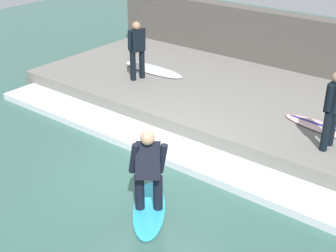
# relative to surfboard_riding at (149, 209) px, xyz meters

# --- Properties ---
(ground_plane) EXTENTS (28.00, 28.00, 0.00)m
(ground_plane) POSITION_rel_surfboard_riding_xyz_m (1.04, 0.83, -0.03)
(ground_plane) COLOR #386056
(concrete_ledge) EXTENTS (4.40, 10.75, 0.43)m
(concrete_ledge) POSITION_rel_surfboard_riding_xyz_m (4.43, 0.83, 0.19)
(concrete_ledge) COLOR slate
(concrete_ledge) RESTS_ON ground_plane
(back_wall) EXTENTS (0.50, 11.28, 1.87)m
(back_wall) POSITION_rel_surfboard_riding_xyz_m (6.88, 0.83, 0.91)
(back_wall) COLOR #544F49
(back_wall) RESTS_ON ground_plane
(wave_foam_crest) EXTENTS (0.94, 10.21, 0.15)m
(wave_foam_crest) POSITION_rel_surfboard_riding_xyz_m (1.76, 0.83, 0.05)
(wave_foam_crest) COLOR silver
(wave_foam_crest) RESTS_ON ground_plane
(surfboard_riding) EXTENTS (1.61, 1.39, 0.06)m
(surfboard_riding) POSITION_rel_surfboard_riding_xyz_m (0.00, 0.00, 0.00)
(surfboard_riding) COLOR #2DADD1
(surfboard_riding) RESTS_ON ground_plane
(surfer_riding) EXTENTS (0.60, 0.58, 1.43)m
(surfer_riding) POSITION_rel_surfboard_riding_xyz_m (0.00, 0.00, 0.82)
(surfer_riding) COLOR black
(surfer_riding) RESTS_ON surfboard_riding
(surfer_waiting_near) EXTENTS (0.50, 0.33, 1.49)m
(surfer_waiting_near) POSITION_rel_surfboard_riding_xyz_m (3.66, 3.44, 1.24)
(surfer_waiting_near) COLOR black
(surfer_waiting_near) RESTS_ON concrete_ledge
(surfboard_waiting_near) EXTENTS (0.66, 1.99, 0.06)m
(surfboard_waiting_near) POSITION_rel_surfboard_riding_xyz_m (4.37, 3.52, 0.43)
(surfboard_waiting_near) COLOR silver
(surfboard_waiting_near) RESTS_ON concrete_ledge
(surfer_waiting_far) EXTENTS (0.51, 0.22, 1.51)m
(surfer_waiting_far) POSITION_rel_surfboard_riding_xyz_m (3.13, -1.75, 1.25)
(surfer_waiting_far) COLOR black
(surfer_waiting_far) RESTS_ON concrete_ledge
(surfboard_waiting_far) EXTENTS (0.72, 1.98, 0.07)m
(surfboard_waiting_far) POSITION_rel_surfboard_riding_xyz_m (3.84, -1.50, 0.43)
(surfboard_waiting_far) COLOR beige
(surfboard_waiting_far) RESTS_ON concrete_ledge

